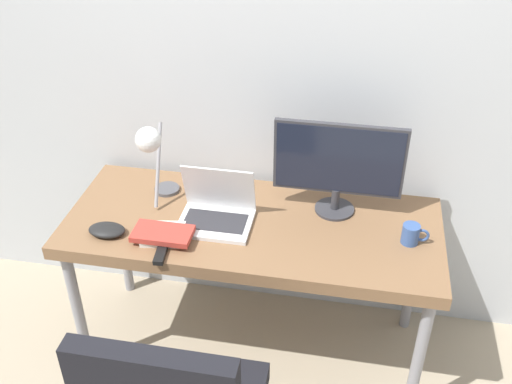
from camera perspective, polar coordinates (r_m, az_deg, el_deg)
The scene contains 9 objects.
wall_back at distance 2.67m, azimuth 1.24°, elevation 11.50°, with size 8.00×0.05×2.60m.
desk at distance 2.63m, azimuth -0.36°, elevation -4.03°, with size 1.63×0.67×0.77m.
laptop at distance 2.57m, azimuth -3.79°, elevation -1.84°, with size 0.31×0.24×0.25m.
monitor at distance 2.56m, azimuth 7.86°, elevation 2.70°, with size 0.55×0.17×0.43m.
desk_lamp at distance 2.56m, azimuth -9.91°, elevation 4.10°, with size 0.12×0.27×0.41m.
book_stack at distance 2.52m, azimuth -8.86°, elevation -3.95°, with size 0.25×0.18×0.05m.
tv_remote at distance 2.46m, azimuth -8.94°, elevation -5.48°, with size 0.06×0.17×0.02m.
mug at distance 2.53m, azimuth 14.59°, elevation -3.91°, with size 0.11×0.07×0.09m.
game_controller at distance 2.59m, azimuth -14.02°, elevation -3.53°, with size 0.16×0.11×0.04m.
Camera 1 is at (0.40, -1.71, 2.32)m, focal length 42.00 mm.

